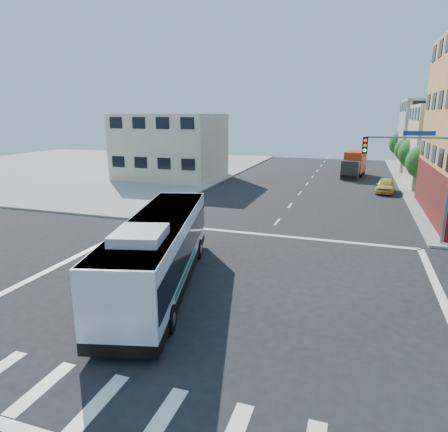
% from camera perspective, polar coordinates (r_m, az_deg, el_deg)
% --- Properties ---
extents(ground, '(120.00, 120.00, 0.00)m').
position_cam_1_polar(ground, '(18.70, -0.26, -10.82)').
color(ground, black).
rests_on(ground, ground).
extents(sidewalk_nw, '(50.00, 50.00, 0.15)m').
position_cam_1_polar(sidewalk_nw, '(65.59, -19.89, 6.59)').
color(sidewalk_nw, '#99988E').
rests_on(sidewalk_nw, ground).
extents(building_east_far, '(12.06, 10.06, 10.00)m').
position_cam_1_polar(building_east_far, '(65.10, 29.16, 9.96)').
color(building_east_far, '#9D9D98').
rests_on(building_east_far, ground).
extents(building_west, '(12.06, 10.06, 8.00)m').
position_cam_1_polar(building_west, '(51.36, -7.62, 9.80)').
color(building_west, beige).
rests_on(building_west, ground).
extents(signal_mast_ne, '(7.91, 1.13, 8.07)m').
position_cam_1_polar(signal_mast_ne, '(27.06, 26.27, 6.57)').
color(signal_mast_ne, slate).
rests_on(signal_mast_ne, ground).
extents(street_tree_a, '(3.60, 3.60, 5.53)m').
position_cam_1_polar(street_tree_a, '(44.64, 26.94, 7.19)').
color(street_tree_a, '#382314').
rests_on(street_tree_a, ground).
extents(street_tree_b, '(3.80, 3.80, 5.79)m').
position_cam_1_polar(street_tree_b, '(52.52, 25.79, 8.34)').
color(street_tree_b, '#382314').
rests_on(street_tree_b, ground).
extents(street_tree_c, '(3.40, 3.40, 5.29)m').
position_cam_1_polar(street_tree_c, '(60.47, 24.88, 8.76)').
color(street_tree_c, '#382314').
rests_on(street_tree_c, ground).
extents(street_tree_d, '(4.00, 4.00, 6.03)m').
position_cam_1_polar(street_tree_d, '(68.38, 24.25, 9.68)').
color(street_tree_d, '#382314').
rests_on(street_tree_d, ground).
extents(transit_bus, '(5.72, 12.79, 3.71)m').
position_cam_1_polar(transit_bus, '(18.79, -9.16, -4.91)').
color(transit_bus, black).
rests_on(transit_bus, ground).
extents(box_truck, '(3.07, 7.46, 3.26)m').
position_cam_1_polar(box_truck, '(55.05, 18.08, 6.99)').
color(box_truck, black).
rests_on(box_truck, ground).
extents(parked_car, '(2.25, 4.59, 1.51)m').
position_cam_1_polar(parked_car, '(44.97, 22.10, 4.07)').
color(parked_car, '#D8CC56').
rests_on(parked_car, ground).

